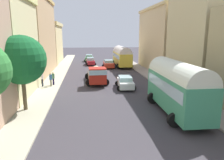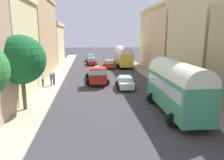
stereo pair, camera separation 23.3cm
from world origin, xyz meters
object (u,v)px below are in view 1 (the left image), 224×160
Objects in this scene: cargo_truck_0 at (97,74)px; car_0 at (91,61)px; car_2 at (125,82)px; car_3 at (109,64)px; car_1 at (89,58)px; parked_bus_0 at (177,85)px; parked_bus_1 at (122,56)px; pedestrian_0 at (51,79)px; pedestrian_1 at (42,79)px; pedestrian_2 at (53,78)px.

cargo_truck_0 is 1.61× the size of car_0.
car_3 reaches higher than car_2.
car_2 is at bearing -82.17° from car_1.
parked_bus_0 is 30.01m from car_0.
parked_bus_1 is 5.06× the size of pedestrian_0.
parked_bus_1 is 1.28× the size of cargo_truck_0.
car_1 is at bearing 91.14° from cargo_truck_0.
car_3 is (3.30, -5.16, 0.03)m from car_0.
pedestrian_1 is (-12.43, 10.13, -1.26)m from parked_bus_0.
car_0 is 6.49m from car_1.
parked_bus_0 reaches higher than pedestrian_1.
cargo_truck_0 is 1.70× the size of car_1.
parked_bus_0 is 0.92× the size of parked_bus_1.
cargo_truck_0 is at bearing 117.00° from parked_bus_0.
parked_bus_0 is 16.08m from pedestrian_1.
car_3 is at bearing -73.38° from car_1.
car_1 is 26.43m from pedestrian_1.
car_2 is 1.12× the size of car_3.
parked_bus_0 is at bearing -39.19° from pedestrian_1.
cargo_truck_0 is 3.95× the size of pedestrian_0.
parked_bus_1 is at bearing 51.74° from pedestrian_1.
parked_bus_1 reaches higher than car_2.
parked_bus_1 is 2.07× the size of car_0.
parked_bus_0 is 24.39m from car_3.
car_3 is 2.16× the size of pedestrian_2.
parked_bus_1 reaches higher than pedestrian_0.
pedestrian_0 reaches higher than car_1.
parked_bus_1 is at bearing 54.17° from pedestrian_0.
pedestrian_1 is (-12.54, -15.90, -1.11)m from parked_bus_1.
pedestrian_1 reaches higher than car_1.
car_2 is at bearing -9.49° from pedestrian_0.
parked_bus_1 is 17.71m from car_2.
cargo_truck_0 reaches higher than car_1.
parked_bus_1 is 2.15× the size of car_2.
parked_bus_1 is 15.84m from cargo_truck_0.
cargo_truck_0 is (-5.90, -14.67, -0.97)m from parked_bus_1.
parked_bus_0 is 2.21× the size of car_3.
parked_bus_0 is at bearing -80.06° from car_1.
parked_bus_0 is 36.41m from car_1.
pedestrian_0 is (-8.88, 1.48, 0.31)m from car_2.
car_1 is 2.39× the size of pedestrian_2.
car_0 is 1.04× the size of car_2.
pedestrian_0 reaches higher than car_0.
pedestrian_0 is at bearing 138.59° from parked_bus_0.
pedestrian_1 is at bearing 140.81° from parked_bus_0.
parked_bus_1 is 7.19m from car_0.
car_1 is at bearing 78.76° from pedestrian_2.
car_0 is 2.45× the size of pedestrian_0.
pedestrian_2 is at bearing 32.38° from pedestrian_1.
parked_bus_1 reaches higher than car_0.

